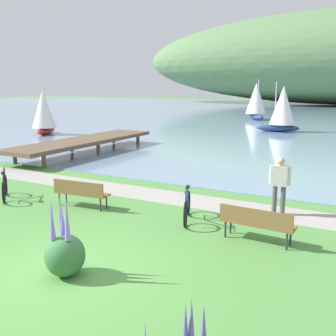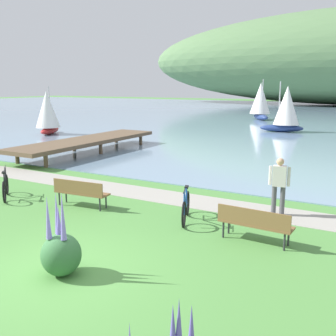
% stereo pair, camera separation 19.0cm
% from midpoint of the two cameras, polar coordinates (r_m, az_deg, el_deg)
% --- Properties ---
extents(ground_plane, '(200.00, 200.00, 0.00)m').
position_cam_midpoint_polar(ground_plane, '(8.75, -15.18, -14.02)').
color(ground_plane, '#518E42').
extents(shoreline_path, '(60.00, 1.50, 0.01)m').
position_cam_midpoint_polar(shoreline_path, '(13.29, 2.91, -4.57)').
color(shoreline_path, '#A39E93').
rests_on(shoreline_path, ground).
extents(park_bench_near_camera, '(1.82, 0.56, 0.88)m').
position_cam_midpoint_polar(park_bench_near_camera, '(9.88, 12.84, -7.58)').
color(park_bench_near_camera, brown).
rests_on(park_bench_near_camera, ground).
extents(park_bench_further_along, '(1.84, 0.64, 0.88)m').
position_cam_midpoint_polar(park_bench_further_along, '(12.63, -12.03, -3.27)').
color(park_bench_further_along, brown).
rests_on(park_bench_further_along, ground).
extents(bicycle_leaning_near_bench, '(0.69, 1.67, 1.01)m').
position_cam_midpoint_polar(bicycle_leaning_near_bench, '(11.17, 3.05, -5.66)').
color(bicycle_leaning_near_bench, black).
rests_on(bicycle_leaning_near_bench, ground).
extents(bicycle_beside_path, '(1.33, 1.25, 1.01)m').
position_cam_midpoint_polar(bicycle_beside_path, '(14.38, -21.94, -2.54)').
color(bicycle_beside_path, black).
rests_on(bicycle_beside_path, ground).
extents(person_at_shoreline, '(0.60, 0.27, 1.71)m').
position_cam_midpoint_polar(person_at_shoreline, '(11.96, 16.09, -2.05)').
color(person_at_shoreline, '#4C4C51').
rests_on(person_at_shoreline, ground).
extents(echium_bush_mid_cluster, '(0.81, 0.81, 1.75)m').
position_cam_midpoint_polar(echium_bush_mid_cluster, '(8.35, -14.47, -11.59)').
color(echium_bush_mid_cluster, '#386B3D').
rests_on(echium_bush_mid_cluster, ground).
extents(sailboat_nearest_to_shore, '(3.20, 3.60, 4.32)m').
position_cam_midpoint_polar(sailboat_nearest_to_shore, '(44.92, 13.24, 9.38)').
color(sailboat_nearest_to_shore, navy).
rests_on(sailboat_nearest_to_shore, bay_water).
extents(sailboat_mid_bay, '(2.41, 3.13, 3.59)m').
position_cam_midpoint_polar(sailboat_mid_bay, '(31.80, -16.72, 7.69)').
color(sailboat_mid_bay, '#B22323').
rests_on(sailboat_mid_bay, bay_water).
extents(sailboat_toward_hillside, '(3.52, 2.44, 3.99)m').
position_cam_midpoint_polar(sailboat_toward_hillside, '(33.39, 16.75, 8.18)').
color(sailboat_toward_hillside, navy).
rests_on(sailboat_toward_hillside, bay_water).
extents(pier_dock, '(2.40, 10.00, 0.80)m').
position_cam_midpoint_polar(pier_dock, '(22.65, -11.33, 3.82)').
color(pier_dock, brown).
rests_on(pier_dock, ground).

